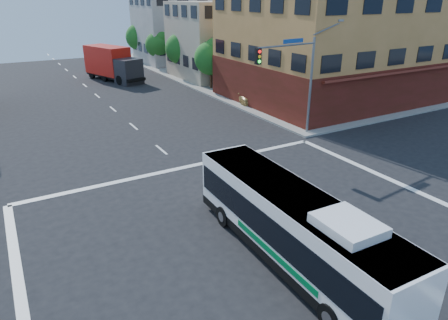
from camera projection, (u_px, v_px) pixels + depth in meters
ground at (278, 247)px, 16.48m from camera, size 120.00×120.00×0.00m
sidewalk_ne at (324, 63)px, 60.59m from camera, size 50.00×50.00×0.15m
corner_building_ne at (332, 38)px, 38.23m from camera, size 18.10×15.44×14.00m
building_east_near at (225, 40)px, 49.82m from camera, size 12.06×10.06×9.00m
building_east_far at (179, 28)px, 60.86m from camera, size 12.06×10.06×10.00m
signal_mast_ne at (295, 69)px, 27.27m from camera, size 7.91×1.13×8.07m
street_tree_a at (212, 56)px, 42.98m from camera, size 3.60×3.60×5.53m
street_tree_b at (181, 47)px, 49.34m from camera, size 3.80×3.80×5.79m
street_tree_c at (158, 43)px, 55.87m from camera, size 3.40×3.40×5.29m
street_tree_d at (139, 35)px, 62.13m from camera, size 4.00×4.00×6.03m
transit_bus at (292, 225)px, 15.12m from camera, size 2.61×10.89×3.21m
box_truck at (113, 64)px, 48.24m from camera, size 5.22×9.21×3.99m
parked_car at (245, 94)px, 38.65m from camera, size 2.57×4.88×1.58m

